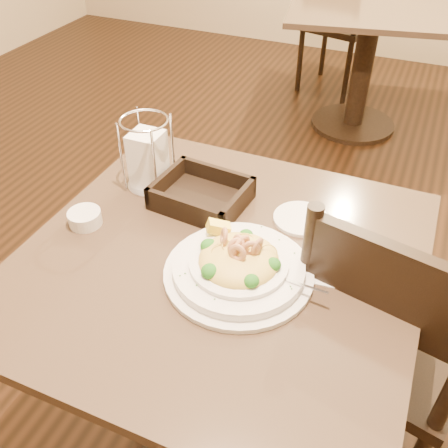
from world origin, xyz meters
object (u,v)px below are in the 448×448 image
at_px(pasta_bowl, 239,265).
at_px(drink_glass, 338,251).
at_px(dining_chair_near, 383,341).
at_px(butter_ramekin, 85,218).
at_px(napkin_caddy, 148,158).
at_px(side_plate, 301,219).
at_px(main_table, 221,322).
at_px(dining_chair_far, 337,20).
at_px(background_table, 366,46).
at_px(bread_basket, 201,196).

relative_size(pasta_bowl, drink_glass, 3.02).
xyz_separation_m(dining_chair_near, butter_ramekin, (-0.76, -0.14, 0.27)).
distance_m(pasta_bowl, butter_ramekin, 0.42).
height_order(drink_glass, napkin_caddy, napkin_caddy).
bearing_deg(side_plate, dining_chair_near, -16.93).
distance_m(main_table, butter_ramekin, 0.44).
xyz_separation_m(dining_chair_near, napkin_caddy, (-0.69, 0.07, 0.34)).
relative_size(dining_chair_far, drink_glass, 7.64).
bearing_deg(butter_ramekin, background_table, 81.89).
bearing_deg(dining_chair_far, bread_basket, 107.66).
xyz_separation_m(main_table, pasta_bowl, (0.06, -0.04, 0.27)).
xyz_separation_m(dining_chair_far, bread_basket, (0.19, -2.51, 0.27)).
relative_size(dining_chair_near, bread_basket, 3.83).
height_order(dining_chair_near, drink_glass, dining_chair_near).
xyz_separation_m(main_table, dining_chair_near, (0.40, 0.12, -0.01)).
relative_size(main_table, background_table, 0.85).
bearing_deg(drink_glass, bread_basket, 163.15).
bearing_deg(butter_ramekin, dining_chair_far, 89.14).
xyz_separation_m(main_table, side_plate, (0.13, 0.20, 0.24)).
bearing_deg(pasta_bowl, main_table, 145.86).
relative_size(main_table, napkin_caddy, 4.44).
distance_m(dining_chair_near, dining_chair_far, 2.65).
bearing_deg(drink_glass, dining_chair_far, 102.25).
height_order(dining_chair_near, butter_ramekin, dining_chair_near).
distance_m(drink_glass, napkin_caddy, 0.56).
relative_size(dining_chair_near, butter_ramekin, 11.34).
height_order(background_table, drink_glass, drink_glass).
relative_size(main_table, dining_chair_far, 0.97).
relative_size(background_table, dining_chair_near, 1.14).
bearing_deg(background_table, butter_ramekin, -98.11).
distance_m(background_table, pasta_bowl, 2.26).
relative_size(dining_chair_far, pasta_bowl, 2.53).
height_order(dining_chair_near, dining_chair_far, same).
bearing_deg(bread_basket, pasta_bowl, -48.05).
xyz_separation_m(dining_chair_far, napkin_caddy, (0.02, -2.49, 0.34)).
bearing_deg(bread_basket, side_plate, 7.23).
relative_size(dining_chair_near, dining_chair_far, 1.00).
bearing_deg(drink_glass, dining_chair_near, 24.32).
relative_size(dining_chair_far, side_plate, 6.67).
distance_m(dining_chair_near, side_plate, 0.38).
distance_m(background_table, side_plate, 2.03).
bearing_deg(main_table, bread_basket, 127.15).
height_order(main_table, bread_basket, bread_basket).
xyz_separation_m(pasta_bowl, butter_ramekin, (-0.42, 0.02, -0.01)).
bearing_deg(background_table, pasta_bowl, -87.46).
distance_m(drink_glass, bread_basket, 0.40).
distance_m(background_table, butter_ramekin, 2.27).
bearing_deg(napkin_caddy, background_table, 82.87).
distance_m(background_table, dining_chair_near, 2.13).
relative_size(background_table, drink_glass, 8.69).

